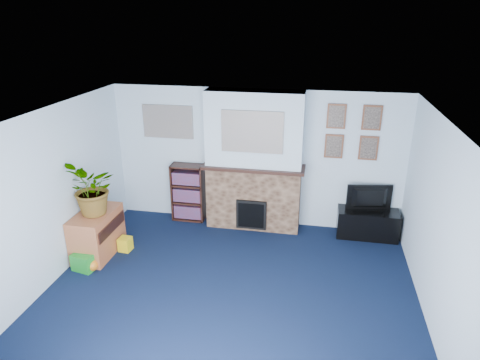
% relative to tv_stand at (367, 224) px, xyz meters
% --- Properties ---
extents(floor, '(5.00, 4.50, 0.01)m').
position_rel_tv_stand_xyz_m(floor, '(-1.95, -2.03, -0.23)').
color(floor, black).
rests_on(floor, ground).
extents(ceiling, '(5.00, 4.50, 0.01)m').
position_rel_tv_stand_xyz_m(ceiling, '(-1.95, -2.03, 2.17)').
color(ceiling, white).
rests_on(ceiling, wall_back).
extents(wall_back, '(5.00, 0.04, 2.40)m').
position_rel_tv_stand_xyz_m(wall_back, '(-1.95, 0.22, 0.97)').
color(wall_back, silver).
rests_on(wall_back, ground).
extents(wall_front, '(5.00, 0.04, 2.40)m').
position_rel_tv_stand_xyz_m(wall_front, '(-1.95, -4.28, 0.97)').
color(wall_front, silver).
rests_on(wall_front, ground).
extents(wall_left, '(0.04, 4.50, 2.40)m').
position_rel_tv_stand_xyz_m(wall_left, '(-4.45, -2.03, 0.97)').
color(wall_left, silver).
rests_on(wall_left, ground).
extents(wall_right, '(0.04, 4.50, 2.40)m').
position_rel_tv_stand_xyz_m(wall_right, '(0.55, -2.03, 0.97)').
color(wall_right, silver).
rests_on(wall_right, ground).
extents(chimney_breast, '(1.72, 0.50, 2.40)m').
position_rel_tv_stand_xyz_m(chimney_breast, '(-1.95, 0.02, 0.96)').
color(chimney_breast, brown).
rests_on(chimney_breast, ground).
extents(collage_main, '(1.00, 0.03, 0.68)m').
position_rel_tv_stand_xyz_m(collage_main, '(-1.95, -0.19, 1.55)').
color(collage_main, gray).
rests_on(collage_main, chimney_breast).
extents(collage_left, '(0.90, 0.03, 0.58)m').
position_rel_tv_stand_xyz_m(collage_left, '(-3.50, 0.21, 1.55)').
color(collage_left, gray).
rests_on(collage_left, wall_back).
extents(portrait_tl, '(0.30, 0.03, 0.40)m').
position_rel_tv_stand_xyz_m(portrait_tl, '(-0.65, 0.20, 1.77)').
color(portrait_tl, brown).
rests_on(portrait_tl, wall_back).
extents(portrait_tr, '(0.30, 0.03, 0.40)m').
position_rel_tv_stand_xyz_m(portrait_tr, '(-0.10, 0.20, 1.77)').
color(portrait_tr, brown).
rests_on(portrait_tr, wall_back).
extents(portrait_bl, '(0.30, 0.03, 0.40)m').
position_rel_tv_stand_xyz_m(portrait_bl, '(-0.65, 0.20, 1.27)').
color(portrait_bl, brown).
rests_on(portrait_bl, wall_back).
extents(portrait_br, '(0.30, 0.03, 0.40)m').
position_rel_tv_stand_xyz_m(portrait_br, '(-0.10, 0.20, 1.27)').
color(portrait_br, brown).
rests_on(portrait_br, wall_back).
extents(tv_stand, '(1.00, 0.42, 0.47)m').
position_rel_tv_stand_xyz_m(tv_stand, '(0.00, 0.00, 0.00)').
color(tv_stand, black).
rests_on(tv_stand, ground).
extents(television, '(0.75, 0.23, 0.43)m').
position_rel_tv_stand_xyz_m(television, '(-0.00, 0.02, 0.46)').
color(television, black).
rests_on(television, tv_stand).
extents(bookshelf, '(0.58, 0.28, 1.05)m').
position_rel_tv_stand_xyz_m(bookshelf, '(-3.15, 0.08, 0.28)').
color(bookshelf, black).
rests_on(bookshelf, ground).
extents(sideboard, '(0.50, 0.90, 0.70)m').
position_rel_tv_stand_xyz_m(sideboard, '(-4.19, -1.35, 0.12)').
color(sideboard, '#A85A35').
rests_on(sideboard, ground).
extents(potted_plant, '(0.93, 0.97, 0.84)m').
position_rel_tv_stand_xyz_m(potted_plant, '(-4.14, -1.40, 0.90)').
color(potted_plant, '#26661E').
rests_on(potted_plant, sideboard).
extents(mantel_clock, '(0.10, 0.06, 0.14)m').
position_rel_tv_stand_xyz_m(mantel_clock, '(-2.04, -0.03, 1.00)').
color(mantel_clock, gold).
rests_on(mantel_clock, chimney_breast).
extents(mantel_candle, '(0.05, 0.05, 0.15)m').
position_rel_tv_stand_xyz_m(mantel_candle, '(-1.65, -0.03, 1.01)').
color(mantel_candle, '#B2BFC6').
rests_on(mantel_candle, chimney_breast).
extents(mantel_teddy, '(0.14, 0.14, 0.14)m').
position_rel_tv_stand_xyz_m(mantel_teddy, '(-2.57, -0.03, 0.99)').
color(mantel_teddy, gray).
rests_on(mantel_teddy, chimney_breast).
extents(mantel_can, '(0.06, 0.06, 0.13)m').
position_rel_tv_stand_xyz_m(mantel_can, '(-1.29, -0.03, 0.99)').
color(mantel_can, yellow).
rests_on(mantel_can, chimney_breast).
extents(green_crate, '(0.37, 0.32, 0.26)m').
position_rel_tv_stand_xyz_m(green_crate, '(-4.18, -1.81, -0.09)').
color(green_crate, '#198C26').
rests_on(green_crate, ground).
extents(toy_ball, '(0.18, 0.18, 0.18)m').
position_rel_tv_stand_xyz_m(toy_ball, '(-4.05, -1.83, -0.14)').
color(toy_ball, orange).
rests_on(toy_ball, ground).
extents(toy_block, '(0.20, 0.20, 0.22)m').
position_rel_tv_stand_xyz_m(toy_block, '(-3.82, -1.20, -0.12)').
color(toy_block, yellow).
rests_on(toy_block, ground).
extents(toy_tube, '(0.32, 0.14, 0.18)m').
position_rel_tv_stand_xyz_m(toy_tube, '(-4.25, -1.44, -0.16)').
color(toy_tube, red).
rests_on(toy_tube, ground).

